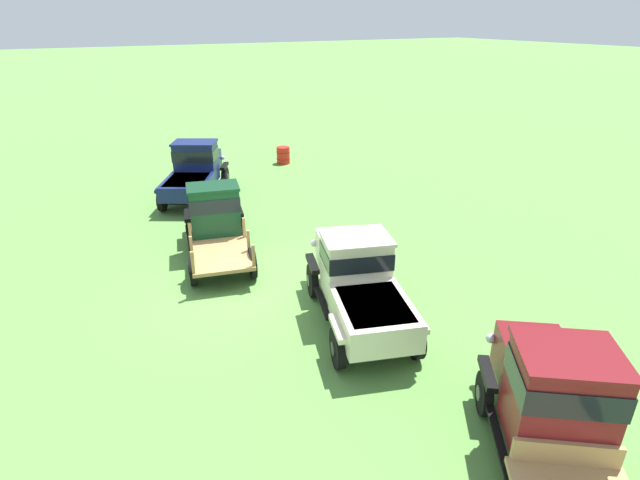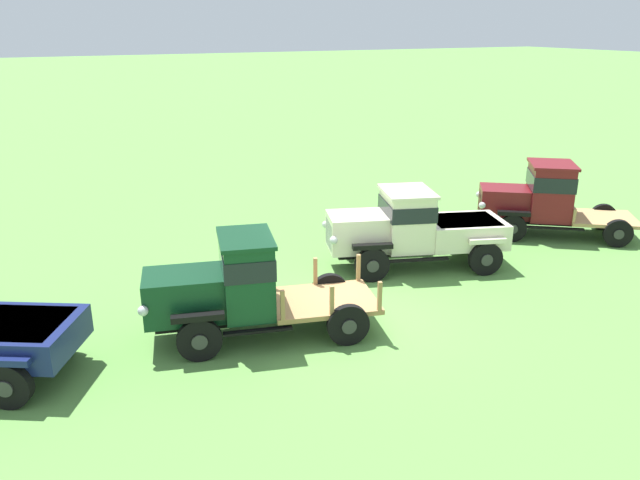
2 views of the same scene
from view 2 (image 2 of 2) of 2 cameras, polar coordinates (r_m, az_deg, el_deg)
The scene contains 4 objects.
ground_plane at distance 13.85m, azimuth 2.16°, elevation -6.95°, with size 240.00×240.00×0.00m, color #5B9342.
vintage_truck_second_in_line at distance 12.64m, azimuth -7.61°, elevation -4.25°, with size 4.97×2.68×2.16m.
vintage_truck_midrow_center at distance 16.39m, azimuth 8.55°, elevation 1.13°, with size 4.91×3.01×2.09m.
vintage_truck_far_side at distance 19.88m, azimuth 19.68°, elevation 3.65°, with size 4.62×3.92×2.21m.
Camera 2 is at (-5.95, -10.91, 6.12)m, focal length 35.00 mm.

